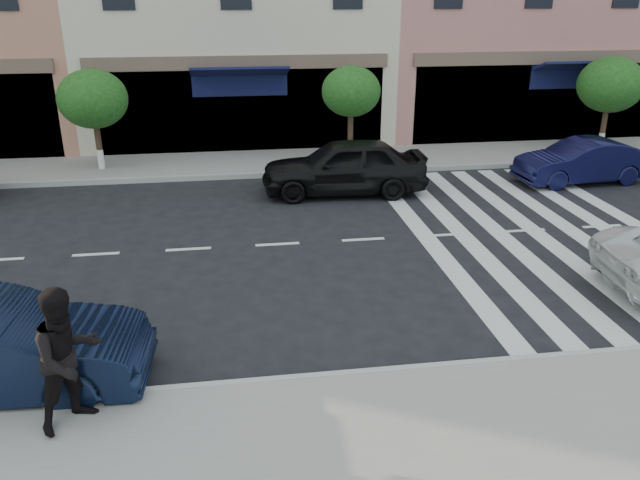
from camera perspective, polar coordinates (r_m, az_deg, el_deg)
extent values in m
plane|color=black|center=(10.69, -2.11, -8.49)|extent=(120.00, 120.00, 0.00)
cube|color=gray|center=(20.88, -5.53, 7.03)|extent=(60.00, 3.00, 0.15)
cylinder|color=#473323|center=(20.86, -19.57, 8.32)|extent=(0.18, 0.18, 1.60)
cylinder|color=silver|center=(20.97, -19.40, 7.00)|extent=(0.20, 0.20, 0.60)
ellipsoid|color=#144717|center=(20.61, -20.06, 12.03)|extent=(2.10, 2.10, 1.79)
cylinder|color=#473323|center=(20.83, 2.79, 9.69)|extent=(0.18, 0.18, 1.71)
cylinder|color=silver|center=(20.95, 2.76, 8.21)|extent=(0.20, 0.20, 0.60)
ellipsoid|color=#144717|center=(20.58, 2.86, 13.43)|extent=(1.90, 1.90, 1.62)
cylinder|color=#473323|center=(24.22, 24.49, 9.44)|extent=(0.18, 0.18, 1.65)
cylinder|color=silver|center=(24.32, 24.30, 8.24)|extent=(0.20, 0.20, 0.60)
ellipsoid|color=#144717|center=(24.00, 25.03, 12.76)|extent=(2.20, 2.20, 1.87)
imported|color=black|center=(8.57, -22.03, -9.95)|extent=(1.18, 1.17, 1.92)
imported|color=black|center=(17.68, 2.21, 6.76)|extent=(4.70, 2.08, 1.57)
imported|color=black|center=(20.28, 22.80, 6.63)|extent=(4.01, 1.65, 1.29)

